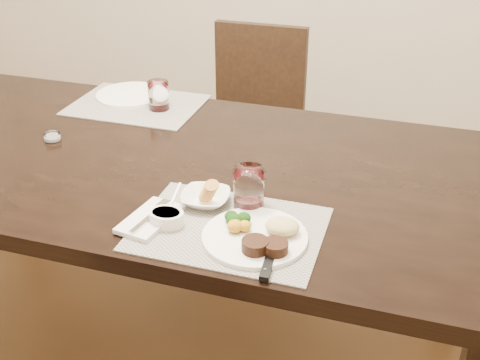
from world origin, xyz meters
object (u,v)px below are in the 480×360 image
(dinner_plate, at_px, (259,235))
(far_plate, at_px, (131,95))
(wine_glass_near, at_px, (249,190))
(chair_far, at_px, (253,117))
(cracker_bowl, at_px, (206,198))
(steak_knife, at_px, (272,257))

(dinner_plate, relative_size, far_plate, 0.99)
(dinner_plate, xyz_separation_m, wine_glass_near, (-0.07, 0.14, 0.03))
(wine_glass_near, bearing_deg, chair_far, 105.81)
(cracker_bowl, distance_m, wine_glass_near, 0.12)
(steak_knife, relative_size, far_plate, 0.99)
(dinner_plate, bearing_deg, steak_knife, -40.79)
(dinner_plate, bearing_deg, wine_glass_near, 128.91)
(chair_far, distance_m, cracker_bowl, 1.20)
(chair_far, xyz_separation_m, wine_glass_near, (0.32, -1.13, 0.30))
(wine_glass_near, bearing_deg, far_plate, 136.47)
(steak_knife, distance_m, far_plate, 1.13)
(far_plate, bearing_deg, dinner_plate, -46.52)
(cracker_bowl, bearing_deg, wine_glass_near, 10.65)
(dinner_plate, xyz_separation_m, cracker_bowl, (-0.18, 0.12, 0.00))
(dinner_plate, distance_m, wine_glass_near, 0.16)
(wine_glass_near, bearing_deg, steak_knife, -60.37)
(chair_far, xyz_separation_m, dinner_plate, (0.39, -1.27, 0.26))
(steak_knife, height_order, cracker_bowl, cracker_bowl)
(chair_far, xyz_separation_m, steak_knife, (0.44, -1.34, 0.26))
(wine_glass_near, distance_m, far_plate, 0.90)
(chair_far, distance_m, steak_knife, 1.43)
(chair_far, bearing_deg, far_plate, -123.37)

